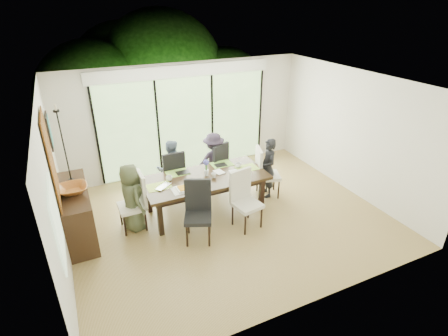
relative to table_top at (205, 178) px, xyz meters
name	(u,v)px	position (x,y,z in m)	size (l,w,h in m)	color
floor	(229,217)	(0.32, -0.45, -0.75)	(6.00, 5.00, 0.01)	olive
ceiling	(230,84)	(0.32, -0.45, 1.96)	(6.00, 5.00, 0.01)	white
wall_back	(185,118)	(0.32, 2.06, 0.60)	(6.00, 0.02, 2.70)	silver
wall_front	(315,229)	(0.32, -2.96, 0.60)	(6.00, 0.02, 2.70)	beige
wall_left	(54,190)	(-2.69, -0.45, 0.60)	(0.02, 5.00, 2.70)	beige
wall_right	(353,133)	(3.33, -0.45, 0.60)	(0.02, 5.00, 2.70)	beige
glass_doors	(186,125)	(0.32, 2.02, 0.45)	(4.20, 0.02, 2.30)	#598C3F
blinds_header	(183,71)	(0.32, 2.01, 1.75)	(4.40, 0.06, 0.28)	white
mullion_a	(97,138)	(-1.78, 2.01, 0.45)	(0.05, 0.04, 2.30)	black
mullion_b	(158,129)	(-0.38, 2.01, 0.45)	(0.05, 0.04, 2.30)	black
mullion_c	(212,121)	(1.02, 2.01, 0.45)	(0.05, 0.04, 2.30)	black
mullion_d	(260,114)	(2.42, 2.01, 0.45)	(0.05, 0.04, 2.30)	black
side_window	(57,223)	(-2.65, -1.65, 0.75)	(0.02, 0.90, 1.00)	#8CAD7F
deck	(177,157)	(0.32, 2.95, -0.80)	(6.00, 1.80, 0.10)	brown
rail_top	(167,128)	(0.32, 3.75, -0.20)	(6.00, 0.08, 0.06)	#4E3C21
foliage_left	(94,97)	(-1.48, 4.75, 0.69)	(3.20, 3.20, 3.20)	#14380F
foliage_mid	(162,74)	(0.72, 5.35, 1.05)	(4.00, 4.00, 4.00)	#14380F
foliage_right	(224,91)	(2.52, 4.55, 0.51)	(2.80, 2.80, 2.80)	#14380F
foliage_far	(127,79)	(-0.28, 6.05, 0.87)	(3.60, 3.60, 3.60)	#14380F
table_top	(205,178)	(0.00, 0.00, 0.00)	(2.49, 1.14, 0.06)	black
table_apron	(205,182)	(0.00, 0.00, -0.09)	(2.29, 0.94, 0.10)	black
table_leg_fl	(160,218)	(-1.08, -0.43, -0.39)	(0.09, 0.09, 0.72)	black
table_leg_fr	(262,193)	(1.08, -0.43, -0.39)	(0.09, 0.09, 0.72)	black
table_leg_bl	(149,197)	(-1.08, 0.43, -0.39)	(0.09, 0.09, 0.72)	black
table_leg_br	(242,176)	(1.08, 0.43, -0.39)	(0.09, 0.09, 0.72)	black
chair_left_end	(131,202)	(-1.50, 0.00, -0.18)	(0.48, 0.48, 1.14)	white
chair_right_end	(269,172)	(1.50, 0.00, -0.18)	(0.48, 0.48, 1.14)	silver
chair_far_left	(172,173)	(-0.45, 0.85, -0.18)	(0.48, 0.48, 1.14)	black
chair_far_right	(214,165)	(0.55, 0.85, -0.18)	(0.48, 0.48, 1.14)	black
chair_near_left	(198,213)	(-0.50, -0.87, -0.18)	(0.48, 0.48, 1.14)	black
chair_near_right	(247,201)	(0.50, -0.87, -0.18)	(0.48, 0.48, 1.14)	silver
person_left_end	(132,198)	(-1.48, 0.00, -0.08)	(0.63, 0.39, 1.34)	#475035
person_right_end	(268,168)	(1.48, 0.00, -0.08)	(0.63, 0.39, 1.34)	black
person_far_left	(172,169)	(-0.45, 0.83, -0.08)	(0.63, 0.39, 1.34)	slate
person_far_right	(214,161)	(0.55, 0.83, -0.08)	(0.63, 0.39, 1.34)	#2A2131
placemat_left	(159,186)	(-0.95, 0.00, 0.03)	(0.46, 0.33, 0.01)	#A4C446
placemat_right	(247,168)	(0.95, 0.00, 0.03)	(0.46, 0.33, 0.01)	#8FB23F
placemat_far_l	(177,173)	(-0.45, 0.40, 0.03)	(0.46, 0.33, 0.01)	#8CC345
placemat_far_r	(222,164)	(0.55, 0.40, 0.03)	(0.46, 0.33, 0.01)	#7DB942
placemat_paper	(184,189)	(-0.55, -0.30, 0.03)	(0.46, 0.33, 0.01)	white
tablet_far_l	(183,172)	(-0.35, 0.35, 0.04)	(0.27, 0.19, 0.01)	black
tablet_far_r	(221,165)	(0.50, 0.35, 0.04)	(0.25, 0.18, 0.01)	black
papers	(237,171)	(0.70, -0.05, 0.03)	(0.31, 0.23, 0.00)	white
platter_base	(184,188)	(-0.55, -0.30, 0.05)	(0.27, 0.27, 0.02)	white
platter_snacks	(184,188)	(-0.55, -0.30, 0.07)	(0.21, 0.21, 0.01)	orange
vase	(206,173)	(0.05, 0.05, 0.09)	(0.08, 0.08, 0.12)	silver
hyacinth_stems	(206,167)	(0.05, 0.05, 0.22)	(0.04, 0.04, 0.17)	#337226
hyacinth_blooms	(206,162)	(0.05, 0.05, 0.32)	(0.11, 0.11, 0.11)	#4C4BBC
laptop	(165,187)	(-0.85, -0.10, 0.04)	(0.34, 0.22, 0.03)	silver
cup_a	(169,178)	(-0.70, 0.15, 0.08)	(0.13, 0.13, 0.10)	white
cup_b	(214,175)	(0.15, -0.10, 0.08)	(0.10, 0.10, 0.10)	white
cup_c	(238,165)	(0.80, 0.10, 0.08)	(0.13, 0.13, 0.10)	white
book	(216,173)	(0.25, 0.05, 0.04)	(0.17, 0.23, 0.02)	white
sideboard	(78,212)	(-2.44, 0.23, -0.27)	(0.48, 1.69, 0.95)	black
bowl	(73,189)	(-2.44, 0.13, 0.27)	(0.50, 0.50, 0.12)	#945320
candlestick_base	(71,180)	(-2.44, 0.58, 0.23)	(0.11, 0.11, 0.04)	black
candlestick_shaft	(64,147)	(-2.44, 0.58, 0.89)	(0.03, 0.03, 1.32)	black
candlestick_pan	(56,111)	(-2.44, 0.58, 1.55)	(0.11, 0.11, 0.03)	black
candle	(55,107)	(-2.44, 0.58, 1.61)	(0.04, 0.04, 0.11)	silver
tapestry	(51,159)	(-2.65, -0.05, 0.95)	(0.02, 1.00, 1.50)	#944C15
art_frame	(49,131)	(-2.65, 1.25, 1.00)	(0.03, 0.55, 0.65)	black
art_canvas	(50,131)	(-2.63, 1.25, 1.00)	(0.01, 0.45, 0.55)	#1C5B5A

